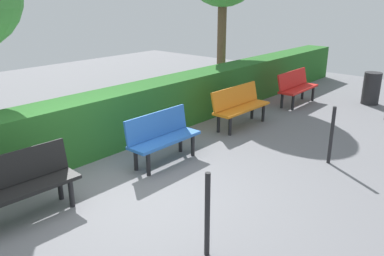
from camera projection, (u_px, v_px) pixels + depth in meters
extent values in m
plane|color=slate|center=(133.00, 195.00, 5.68)|extent=(21.92, 21.92, 0.00)
cube|color=red|center=(299.00, 89.00, 10.20)|extent=(1.48, 0.44, 0.05)
cube|color=red|center=(293.00, 79.00, 10.24)|extent=(1.48, 0.15, 0.42)
cylinder|color=black|center=(313.00, 94.00, 10.61)|extent=(0.07, 0.07, 0.39)
cylinder|color=black|center=(303.00, 92.00, 10.79)|extent=(0.07, 0.07, 0.39)
cylinder|color=black|center=(293.00, 102.00, 9.76)|extent=(0.07, 0.07, 0.39)
cylinder|color=black|center=(282.00, 100.00, 9.94)|extent=(0.07, 0.07, 0.39)
cube|color=orange|center=(242.00, 108.00, 8.47)|extent=(1.56, 0.45, 0.05)
cube|color=orange|center=(235.00, 96.00, 8.52)|extent=(1.56, 0.16, 0.42)
cylinder|color=black|center=(263.00, 113.00, 8.89)|extent=(0.07, 0.07, 0.39)
cylinder|color=black|center=(252.00, 111.00, 9.08)|extent=(0.07, 0.07, 0.39)
cylinder|color=black|center=(230.00, 126.00, 8.01)|extent=(0.07, 0.07, 0.39)
cylinder|color=black|center=(218.00, 123.00, 8.20)|extent=(0.07, 0.07, 0.39)
cube|color=blue|center=(165.00, 140.00, 6.63)|extent=(1.37, 0.42, 0.05)
cube|color=blue|center=(157.00, 124.00, 6.67)|extent=(1.37, 0.10, 0.42)
cylinder|color=black|center=(193.00, 145.00, 6.99)|extent=(0.07, 0.07, 0.39)
cylinder|color=black|center=(180.00, 141.00, 7.18)|extent=(0.07, 0.07, 0.39)
cylinder|color=black|center=(148.00, 164.00, 6.22)|extent=(0.07, 0.07, 0.39)
cylinder|color=black|center=(136.00, 159.00, 6.41)|extent=(0.07, 0.07, 0.39)
cube|color=black|center=(26.00, 189.00, 4.97)|extent=(1.37, 0.48, 0.05)
cube|color=black|center=(17.00, 167.00, 5.02)|extent=(1.36, 0.17, 0.42)
cylinder|color=black|center=(71.00, 193.00, 5.31)|extent=(0.07, 0.07, 0.39)
cylinder|color=black|center=(60.00, 186.00, 5.50)|extent=(0.07, 0.07, 0.39)
cube|color=#266023|center=(114.00, 119.00, 7.40)|extent=(17.92, 0.74, 1.04)
cylinder|color=brown|center=(222.00, 42.00, 11.55)|extent=(0.26, 0.26, 2.83)
cylinder|color=black|center=(331.00, 135.00, 6.59)|extent=(0.06, 0.06, 1.00)
cylinder|color=black|center=(207.00, 215.00, 4.21)|extent=(0.06, 0.06, 1.00)
cylinder|color=#262628|center=(371.00, 88.00, 10.25)|extent=(0.43, 0.43, 0.83)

